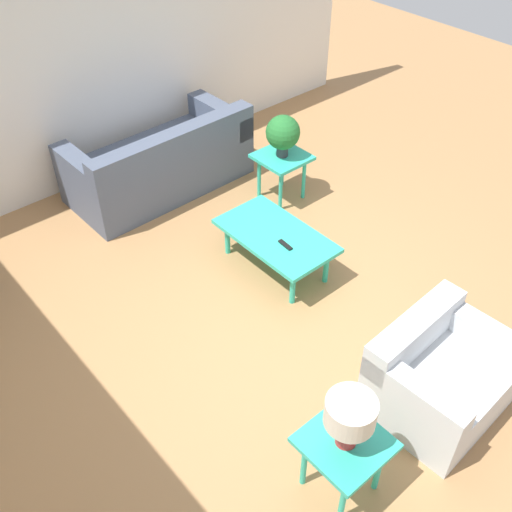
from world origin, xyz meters
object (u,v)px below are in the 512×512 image
object	(u,v)px
sofa	(161,164)
coffee_table	(276,237)
side_table_lamp	(344,449)
table_lamp	(350,416)
potted_plant	(283,133)
side_table_plant	(282,162)
armchair	(438,376)

from	to	relation	value
sofa	coffee_table	world-z (taller)	sofa
side_table_lamp	table_lamp	world-z (taller)	table_lamp
coffee_table	table_lamp	bearing A→B (deg)	148.60
potted_plant	side_table_lamp	bearing A→B (deg)	143.81
sofa	table_lamp	size ratio (longest dim) A/B	5.03
side_table_plant	table_lamp	world-z (taller)	table_lamp
side_table_plant	table_lamp	xyz separation A→B (m)	(-2.74, 2.01, 0.35)
armchair	side_table_lamp	bearing A→B (deg)	177.84
coffee_table	potted_plant	world-z (taller)	potted_plant
sofa	side_table_lamp	xyz separation A→B (m)	(-3.73, 1.12, 0.12)
sofa	side_table_lamp	size ratio (longest dim) A/B	3.82
table_lamp	side_table_lamp	bearing A→B (deg)	-165.96
coffee_table	table_lamp	xyz separation A→B (m)	(-1.92, 1.17, 0.44)
side_table_plant	side_table_lamp	world-z (taller)	same
sofa	potted_plant	world-z (taller)	potted_plant
table_lamp	armchair	bearing A→B (deg)	-89.55
sofa	potted_plant	bearing A→B (deg)	130.82
armchair	coffee_table	world-z (taller)	armchair
sofa	coffee_table	size ratio (longest dim) A/B	1.77
side_table_lamp	table_lamp	size ratio (longest dim) A/B	1.32
side_table_plant	potted_plant	distance (m)	0.35
side_table_lamp	coffee_table	bearing A→B (deg)	-31.40
sofa	armchair	bearing A→B (deg)	87.70
side_table_plant	side_table_lamp	distance (m)	3.40
sofa	table_lamp	bearing A→B (deg)	72.33
potted_plant	table_lamp	xyz separation A→B (m)	(-2.74, 2.01, 0.01)
coffee_table	armchair	bearing A→B (deg)	175.80
sofa	side_table_plant	size ratio (longest dim) A/B	3.82
armchair	table_lamp	world-z (taller)	table_lamp
sofa	table_lamp	xyz separation A→B (m)	(-3.73, 1.12, 0.48)
coffee_table	side_table_lamp	xyz separation A→B (m)	(-1.92, 1.17, 0.08)
coffee_table	potted_plant	distance (m)	1.24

